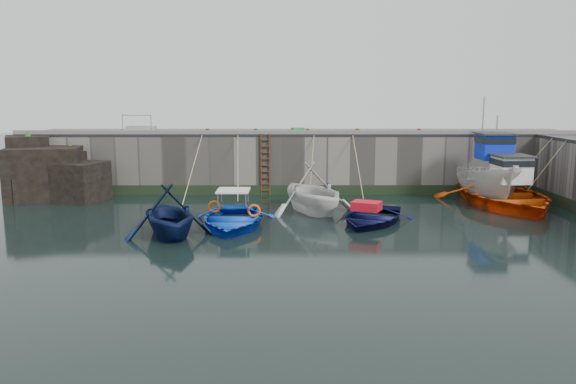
{
  "coord_description": "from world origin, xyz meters",
  "views": [
    {
      "loc": [
        -0.88,
        -18.99,
        5.1
      ],
      "look_at": [
        -0.83,
        3.79,
        1.2
      ],
      "focal_mm": 35.0,
      "sensor_mm": 36.0,
      "label": 1
    }
  ],
  "objects_px": {
    "ladder": "(265,165)",
    "bollard_c": "(308,131)",
    "boat_near_blue": "(233,225)",
    "bollard_e": "(419,131)",
    "boat_far_white": "(488,180)",
    "boat_far_orange": "(504,195)",
    "bollard_a": "(208,131)",
    "boat_near_blacktrim": "(312,212)",
    "boat_near_white": "(169,235)",
    "bollard_d": "(358,131)",
    "bollard_b": "(256,131)",
    "fish_crate": "(298,131)",
    "boat_near_navy": "(371,222)"
  },
  "relations": [
    {
      "from": "boat_near_white",
      "to": "bollard_d",
      "type": "distance_m",
      "value": 12.5
    },
    {
      "from": "ladder",
      "to": "bollard_c",
      "type": "relative_size",
      "value": 11.43
    },
    {
      "from": "boat_far_orange",
      "to": "fish_crate",
      "type": "xyz_separation_m",
      "value": [
        -9.64,
        3.7,
        2.82
      ]
    },
    {
      "from": "bollard_b",
      "to": "boat_near_blue",
      "type": "bearing_deg",
      "value": -94.32
    },
    {
      "from": "ladder",
      "to": "boat_near_white",
      "type": "height_order",
      "value": "ladder"
    },
    {
      "from": "bollard_c",
      "to": "bollard_d",
      "type": "bearing_deg",
      "value": 0.0
    },
    {
      "from": "bollard_b",
      "to": "boat_far_orange",
      "type": "bearing_deg",
      "value": -15.45
    },
    {
      "from": "boat_near_white",
      "to": "boat_far_white",
      "type": "relative_size",
      "value": 0.66
    },
    {
      "from": "boat_far_white",
      "to": "bollard_e",
      "type": "bearing_deg",
      "value": 149.05
    },
    {
      "from": "bollard_e",
      "to": "boat_near_navy",
      "type": "bearing_deg",
      "value": -116.7
    },
    {
      "from": "boat_near_blacktrim",
      "to": "boat_far_orange",
      "type": "relative_size",
      "value": 0.62
    },
    {
      "from": "boat_far_orange",
      "to": "boat_near_blue",
      "type": "bearing_deg",
      "value": -165.2
    },
    {
      "from": "boat_near_blacktrim",
      "to": "boat_near_navy",
      "type": "distance_m",
      "value": 3.11
    },
    {
      "from": "boat_near_blue",
      "to": "bollard_e",
      "type": "relative_size",
      "value": 18.06
    },
    {
      "from": "bollard_c",
      "to": "bollard_e",
      "type": "height_order",
      "value": "same"
    },
    {
      "from": "bollard_a",
      "to": "boat_far_white",
      "type": "bearing_deg",
      "value": -7.59
    },
    {
      "from": "boat_near_white",
      "to": "boat_near_blacktrim",
      "type": "bearing_deg",
      "value": 16.64
    },
    {
      "from": "bollard_a",
      "to": "bollard_c",
      "type": "relative_size",
      "value": 1.0
    },
    {
      "from": "boat_near_blacktrim",
      "to": "bollard_b",
      "type": "bearing_deg",
      "value": 96.49
    },
    {
      "from": "boat_far_white",
      "to": "bollard_c",
      "type": "relative_size",
      "value": 22.63
    },
    {
      "from": "ladder",
      "to": "boat_near_blue",
      "type": "distance_m",
      "value": 7.24
    },
    {
      "from": "boat_near_white",
      "to": "boat_near_navy",
      "type": "relative_size",
      "value": 0.91
    },
    {
      "from": "boat_near_blue",
      "to": "bollard_c",
      "type": "xyz_separation_m",
      "value": [
        3.25,
        7.32,
        3.3
      ]
    },
    {
      "from": "boat_near_white",
      "to": "bollard_c",
      "type": "relative_size",
      "value": 14.91
    },
    {
      "from": "bollard_d",
      "to": "bollard_e",
      "type": "bearing_deg",
      "value": 0.0
    },
    {
      "from": "boat_near_blue",
      "to": "boat_near_navy",
      "type": "distance_m",
      "value": 5.68
    },
    {
      "from": "bollard_a",
      "to": "bollard_c",
      "type": "height_order",
      "value": "same"
    },
    {
      "from": "bollard_a",
      "to": "boat_near_white",
      "type": "bearing_deg",
      "value": -91.61
    },
    {
      "from": "boat_far_white",
      "to": "bollard_d",
      "type": "distance_m",
      "value": 6.93
    },
    {
      "from": "bollard_e",
      "to": "ladder",
      "type": "bearing_deg",
      "value": -177.6
    },
    {
      "from": "boat_near_white",
      "to": "bollard_b",
      "type": "bearing_deg",
      "value": 51.87
    },
    {
      "from": "fish_crate",
      "to": "bollard_e",
      "type": "xyz_separation_m",
      "value": [
        6.3,
        -0.43,
        -0.01
      ]
    },
    {
      "from": "boat_near_white",
      "to": "fish_crate",
      "type": "xyz_separation_m",
      "value": [
        4.95,
        9.4,
        3.31
      ]
    },
    {
      "from": "boat_far_orange",
      "to": "bollard_a",
      "type": "xyz_separation_m",
      "value": [
        -14.35,
        3.27,
        2.8
      ]
    },
    {
      "from": "boat_near_navy",
      "to": "fish_crate",
      "type": "height_order",
      "value": "fish_crate"
    },
    {
      "from": "boat_near_blue",
      "to": "boat_near_blacktrim",
      "type": "xyz_separation_m",
      "value": [
        3.31,
        2.6,
        0.0
      ]
    },
    {
      "from": "bollard_a",
      "to": "bollard_d",
      "type": "relative_size",
      "value": 1.0
    },
    {
      "from": "boat_near_blacktrim",
      "to": "boat_far_white",
      "type": "bearing_deg",
      "value": -5.94
    },
    {
      "from": "boat_near_blue",
      "to": "bollard_b",
      "type": "bearing_deg",
      "value": 85.99
    },
    {
      "from": "boat_near_blacktrim",
      "to": "boat_far_white",
      "type": "distance_m",
      "value": 9.32
    },
    {
      "from": "bollard_a",
      "to": "bollard_d",
      "type": "height_order",
      "value": "same"
    },
    {
      "from": "boat_near_blue",
      "to": "boat_near_blacktrim",
      "type": "height_order",
      "value": "boat_near_blacktrim"
    },
    {
      "from": "boat_near_navy",
      "to": "boat_far_white",
      "type": "relative_size",
      "value": 0.72
    },
    {
      "from": "boat_far_white",
      "to": "boat_far_orange",
      "type": "xyz_separation_m",
      "value": [
        0.28,
        -1.4,
        -0.54
      ]
    },
    {
      "from": "bollard_a",
      "to": "bollard_e",
      "type": "height_order",
      "value": "same"
    },
    {
      "from": "boat_near_navy",
      "to": "bollard_c",
      "type": "height_order",
      "value": "bollard_c"
    },
    {
      "from": "boat_near_blue",
      "to": "fish_crate",
      "type": "height_order",
      "value": "fish_crate"
    },
    {
      "from": "boat_near_white",
      "to": "bollard_a",
      "type": "distance_m",
      "value": 9.56
    },
    {
      "from": "bollard_e",
      "to": "bollard_b",
      "type": "bearing_deg",
      "value": 180.0
    },
    {
      "from": "bollard_b",
      "to": "bollard_e",
      "type": "relative_size",
      "value": 1.0
    }
  ]
}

